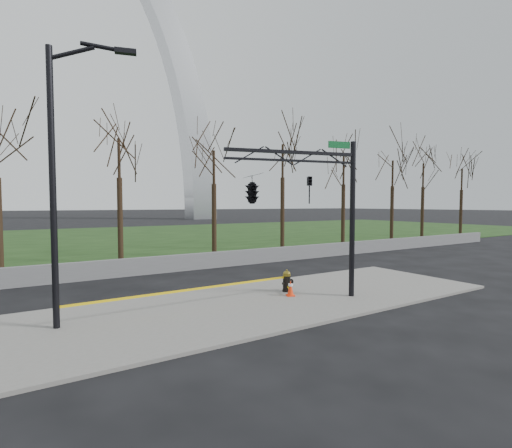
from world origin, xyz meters
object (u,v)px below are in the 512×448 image
traffic_cone (290,288)px  street_light (61,166)px  traffic_signal_mast (273,190)px  fire_hydrant (287,281)px

traffic_cone → street_light: street_light is taller
traffic_cone → traffic_signal_mast: 3.94m
fire_hydrant → traffic_signal_mast: (-1.48, -1.11, 3.63)m
street_light → traffic_cone: bearing=12.6°
fire_hydrant → traffic_cone: 0.77m
traffic_cone → traffic_signal_mast: bearing=-159.4°
traffic_signal_mast → street_light: bearing=-173.3°
fire_hydrant → traffic_cone: (-0.34, -0.68, -0.11)m
fire_hydrant → street_light: 9.09m
fire_hydrant → traffic_signal_mast: size_ratio=0.15×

